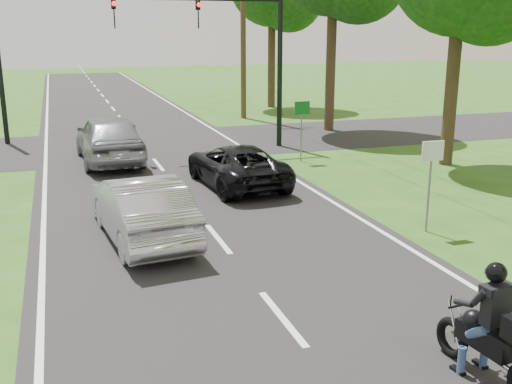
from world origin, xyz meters
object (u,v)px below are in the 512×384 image
at_px(silver_suv, 109,138).
at_px(sign_green, 302,117).
at_px(motorcycle_rider, 494,338).
at_px(traffic_signal, 234,40).
at_px(silver_sedan, 141,208).
at_px(utility_pole_far, 243,18).
at_px(sign_white, 432,164).
at_px(dark_suv, 236,165).

distance_m(silver_suv, sign_green, 6.76).
xyz_separation_m(motorcycle_rider, traffic_signal, (1.40, 16.58, 3.47)).
height_order(silver_sedan, traffic_signal, traffic_signal).
relative_size(silver_sedan, silver_suv, 0.86).
bearing_deg(utility_pole_far, silver_sedan, -114.03).
distance_m(silver_sedan, silver_suv, 8.46).
bearing_deg(traffic_signal, sign_white, -82.95).
bearing_deg(traffic_signal, sign_green, -62.62).
bearing_deg(silver_suv, silver_sedan, 87.45).
bearing_deg(silver_sedan, silver_suv, -96.32).
xyz_separation_m(dark_suv, sign_green, (3.14, 2.53, 0.97)).
height_order(motorcycle_rider, silver_suv, silver_suv).
bearing_deg(sign_green, sign_white, -91.43).
xyz_separation_m(silver_suv, sign_white, (6.21, -10.01, 0.73)).
bearing_deg(silver_suv, utility_pole_far, -132.57).
distance_m(silver_sedan, sign_white, 6.53).
distance_m(motorcycle_rider, dark_suv, 11.03).
bearing_deg(silver_suv, traffic_signal, -170.24).
bearing_deg(utility_pole_far, dark_suv, -108.16).
distance_m(silver_sedan, utility_pole_far, 19.62).
bearing_deg(dark_suv, silver_sedan, 45.44).
height_order(motorcycle_rider, dark_suv, motorcycle_rider).
relative_size(silver_sedan, sign_green, 2.05).
distance_m(traffic_signal, sign_green, 4.24).
bearing_deg(dark_suv, traffic_signal, -110.03).
relative_size(motorcycle_rider, sign_white, 0.93).
bearing_deg(utility_pole_far, motorcycle_rider, -99.84).
height_order(silver_sedan, utility_pole_far, utility_pole_far).
bearing_deg(motorcycle_rider, traffic_signal, 79.83).
height_order(dark_suv, silver_sedan, silver_sedan).
relative_size(silver_suv, sign_green, 2.37).
xyz_separation_m(utility_pole_far, sign_green, (-1.30, -11.02, -3.49)).
relative_size(utility_pole_far, sign_white, 4.71).
bearing_deg(sign_green, silver_suv, 162.63).
distance_m(silver_suv, utility_pole_far, 12.59).
xyz_separation_m(silver_sedan, sign_white, (6.29, -1.55, 0.87)).
bearing_deg(dark_suv, motorcycle_rider, 86.82).
relative_size(traffic_signal, utility_pole_far, 0.64).
height_order(motorcycle_rider, sign_white, sign_white).
distance_m(dark_suv, sign_white, 6.29).
xyz_separation_m(silver_sedan, silver_suv, (0.08, 8.46, 0.14)).
bearing_deg(utility_pole_far, sign_green, -96.73).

